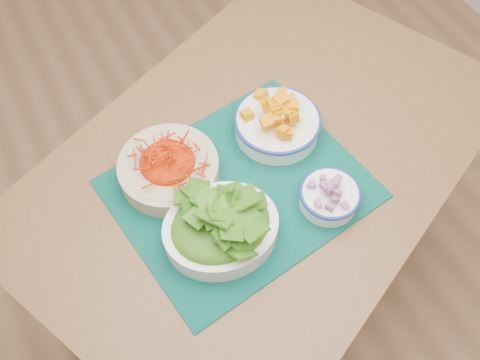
{
  "coord_description": "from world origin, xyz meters",
  "views": [
    {
      "loc": [
        -0.2,
        -0.48,
        1.7
      ],
      "look_at": [
        0.08,
        0.04,
        0.78
      ],
      "focal_mm": 40.0,
      "sensor_mm": 36.0,
      "label": 1
    }
  ],
  "objects_px": {
    "placemat": "(240,188)",
    "squash_bowl": "(278,119)",
    "table": "(262,180)",
    "onion_bowl": "(330,195)",
    "lettuce_bowl": "(221,224)",
    "carrot_bowl": "(168,165)"
  },
  "relations": [
    {
      "from": "placemat",
      "to": "squash_bowl",
      "type": "xyz_separation_m",
      "value": [
        0.14,
        0.09,
        0.05
      ]
    },
    {
      "from": "carrot_bowl",
      "to": "lettuce_bowl",
      "type": "xyz_separation_m",
      "value": [
        0.03,
        -0.18,
        0.01
      ]
    },
    {
      "from": "onion_bowl",
      "to": "table",
      "type": "bearing_deg",
      "value": 106.98
    },
    {
      "from": "placemat",
      "to": "carrot_bowl",
      "type": "xyz_separation_m",
      "value": [
        -0.12,
        0.1,
        0.04
      ]
    },
    {
      "from": "carrot_bowl",
      "to": "onion_bowl",
      "type": "relative_size",
      "value": 1.34
    },
    {
      "from": "carrot_bowl",
      "to": "squash_bowl",
      "type": "relative_size",
      "value": 0.9
    },
    {
      "from": "placemat",
      "to": "lettuce_bowl",
      "type": "xyz_separation_m",
      "value": [
        -0.08,
        -0.08,
        0.05
      ]
    },
    {
      "from": "table",
      "to": "carrot_bowl",
      "type": "height_order",
      "value": "carrot_bowl"
    },
    {
      "from": "lettuce_bowl",
      "to": "onion_bowl",
      "type": "bearing_deg",
      "value": -0.71
    },
    {
      "from": "carrot_bowl",
      "to": "lettuce_bowl",
      "type": "relative_size",
      "value": 0.84
    },
    {
      "from": "squash_bowl",
      "to": "onion_bowl",
      "type": "relative_size",
      "value": 1.48
    },
    {
      "from": "squash_bowl",
      "to": "lettuce_bowl",
      "type": "height_order",
      "value": "lettuce_bowl"
    },
    {
      "from": "table",
      "to": "onion_bowl",
      "type": "xyz_separation_m",
      "value": [
        0.05,
        -0.17,
        0.14
      ]
    },
    {
      "from": "placemat",
      "to": "carrot_bowl",
      "type": "relative_size",
      "value": 2.36
    },
    {
      "from": "carrot_bowl",
      "to": "onion_bowl",
      "type": "height_order",
      "value": "carrot_bowl"
    },
    {
      "from": "squash_bowl",
      "to": "lettuce_bowl",
      "type": "bearing_deg",
      "value": -142.3
    },
    {
      "from": "carrot_bowl",
      "to": "lettuce_bowl",
      "type": "distance_m",
      "value": 0.18
    },
    {
      "from": "carrot_bowl",
      "to": "lettuce_bowl",
      "type": "bearing_deg",
      "value": -79.8
    },
    {
      "from": "placemat",
      "to": "lettuce_bowl",
      "type": "relative_size",
      "value": 1.98
    },
    {
      "from": "table",
      "to": "carrot_bowl",
      "type": "bearing_deg",
      "value": 145.14
    },
    {
      "from": "table",
      "to": "onion_bowl",
      "type": "bearing_deg",
      "value": -97.21
    },
    {
      "from": "placemat",
      "to": "onion_bowl",
      "type": "bearing_deg",
      "value": -47.16
    }
  ]
}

